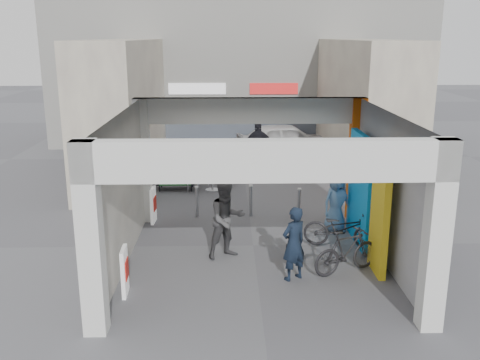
{
  "coord_description": "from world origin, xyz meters",
  "views": [
    {
      "loc": [
        -0.64,
        -12.62,
        5.15
      ],
      "look_at": [
        -0.31,
        1.0,
        1.45
      ],
      "focal_mm": 40.0,
      "sensor_mm": 36.0,
      "label": 1
    }
  ],
  "objects_px": {
    "man_back_turned": "(227,219)",
    "man_elderly": "(336,202)",
    "man_with_dog": "(294,244)",
    "cafe_set": "(209,178)",
    "man_crates": "(258,146)",
    "border_collie": "(294,247)",
    "bicycle_front": "(341,228)",
    "produce_stand": "(176,180)",
    "bicycle_rear": "(347,251)",
    "white_van": "(287,140)"
  },
  "relations": [
    {
      "from": "border_collie",
      "to": "cafe_set",
      "type": "bearing_deg",
      "value": 100.9
    },
    {
      "from": "man_crates",
      "to": "white_van",
      "type": "xyz_separation_m",
      "value": [
        1.37,
        2.33,
        -0.22
      ]
    },
    {
      "from": "man_back_turned",
      "to": "bicycle_front",
      "type": "distance_m",
      "value": 2.94
    },
    {
      "from": "produce_stand",
      "to": "bicycle_rear",
      "type": "height_order",
      "value": "bicycle_rear"
    },
    {
      "from": "white_van",
      "to": "man_elderly",
      "type": "bearing_deg",
      "value": 171.54
    },
    {
      "from": "man_back_turned",
      "to": "bicycle_rear",
      "type": "bearing_deg",
      "value": -46.76
    },
    {
      "from": "cafe_set",
      "to": "white_van",
      "type": "distance_m",
      "value": 5.75
    },
    {
      "from": "bicycle_rear",
      "to": "white_van",
      "type": "xyz_separation_m",
      "value": [
        -0.06,
        11.75,
        0.24
      ]
    },
    {
      "from": "bicycle_front",
      "to": "bicycle_rear",
      "type": "relative_size",
      "value": 1.12
    },
    {
      "from": "white_van",
      "to": "border_collie",
      "type": "bearing_deg",
      "value": 164.13
    },
    {
      "from": "man_with_dog",
      "to": "bicycle_rear",
      "type": "relative_size",
      "value": 0.98
    },
    {
      "from": "man_crates",
      "to": "bicycle_front",
      "type": "xyz_separation_m",
      "value": [
        1.63,
        -7.93,
        -0.48
      ]
    },
    {
      "from": "man_crates",
      "to": "man_elderly",
      "type": "bearing_deg",
      "value": 99.39
    },
    {
      "from": "cafe_set",
      "to": "bicycle_rear",
      "type": "height_order",
      "value": "bicycle_rear"
    },
    {
      "from": "man_with_dog",
      "to": "man_elderly",
      "type": "relative_size",
      "value": 1.01
    },
    {
      "from": "border_collie",
      "to": "bicycle_front",
      "type": "distance_m",
      "value": 1.46
    },
    {
      "from": "produce_stand",
      "to": "man_elderly",
      "type": "height_order",
      "value": "man_elderly"
    },
    {
      "from": "cafe_set",
      "to": "border_collie",
      "type": "relative_size",
      "value": 2.22
    },
    {
      "from": "bicycle_front",
      "to": "border_collie",
      "type": "bearing_deg",
      "value": 133.71
    },
    {
      "from": "man_back_turned",
      "to": "man_elderly",
      "type": "xyz_separation_m",
      "value": [
        2.94,
        1.66,
        -0.13
      ]
    },
    {
      "from": "bicycle_front",
      "to": "bicycle_rear",
      "type": "xyz_separation_m",
      "value": [
        -0.19,
        -1.49,
        0.01
      ]
    },
    {
      "from": "border_collie",
      "to": "bicycle_front",
      "type": "relative_size",
      "value": 0.38
    },
    {
      "from": "produce_stand",
      "to": "bicycle_rear",
      "type": "xyz_separation_m",
      "value": [
        4.42,
        -6.83,
        0.17
      ]
    },
    {
      "from": "man_back_turned",
      "to": "man_crates",
      "type": "bearing_deg",
      "value": 54.69
    },
    {
      "from": "man_elderly",
      "to": "man_crates",
      "type": "height_order",
      "value": "man_crates"
    },
    {
      "from": "produce_stand",
      "to": "border_collie",
      "type": "height_order",
      "value": "produce_stand"
    },
    {
      "from": "produce_stand",
      "to": "border_collie",
      "type": "bearing_deg",
      "value": -61.53
    },
    {
      "from": "man_crates",
      "to": "bicycle_front",
      "type": "bearing_deg",
      "value": 96.88
    },
    {
      "from": "produce_stand",
      "to": "man_with_dog",
      "type": "distance_m",
      "value": 7.83
    },
    {
      "from": "cafe_set",
      "to": "produce_stand",
      "type": "relative_size",
      "value": 1.24
    },
    {
      "from": "border_collie",
      "to": "bicycle_rear",
      "type": "bearing_deg",
      "value": -45.12
    },
    {
      "from": "man_with_dog",
      "to": "man_elderly",
      "type": "bearing_deg",
      "value": -150.04
    },
    {
      "from": "bicycle_front",
      "to": "man_with_dog",
      "type": "bearing_deg",
      "value": 156.58
    },
    {
      "from": "man_elderly",
      "to": "white_van",
      "type": "bearing_deg",
      "value": 68.72
    },
    {
      "from": "cafe_set",
      "to": "man_crates",
      "type": "bearing_deg",
      "value": 52.31
    },
    {
      "from": "cafe_set",
      "to": "white_van",
      "type": "relative_size",
      "value": 0.36
    },
    {
      "from": "border_collie",
      "to": "man_elderly",
      "type": "xyz_separation_m",
      "value": [
        1.35,
        1.82,
        0.53
      ]
    },
    {
      "from": "man_crates",
      "to": "bicycle_front",
      "type": "distance_m",
      "value": 8.11
    },
    {
      "from": "produce_stand",
      "to": "man_back_turned",
      "type": "relative_size",
      "value": 0.68
    },
    {
      "from": "produce_stand",
      "to": "border_collie",
      "type": "xyz_separation_m",
      "value": [
        3.34,
        -6.04,
        -0.05
      ]
    },
    {
      "from": "white_van",
      "to": "cafe_set",
      "type": "bearing_deg",
      "value": 135.12
    },
    {
      "from": "bicycle_rear",
      "to": "white_van",
      "type": "bearing_deg",
      "value": -24.57
    },
    {
      "from": "border_collie",
      "to": "man_back_turned",
      "type": "height_order",
      "value": "man_back_turned"
    },
    {
      "from": "bicycle_rear",
      "to": "white_van",
      "type": "relative_size",
      "value": 0.38
    },
    {
      "from": "man_with_dog",
      "to": "man_crates",
      "type": "relative_size",
      "value": 0.84
    },
    {
      "from": "man_elderly",
      "to": "bicycle_rear",
      "type": "distance_m",
      "value": 2.65
    },
    {
      "from": "cafe_set",
      "to": "bicycle_front",
      "type": "bearing_deg",
      "value": -57.72
    },
    {
      "from": "cafe_set",
      "to": "man_with_dog",
      "type": "xyz_separation_m",
      "value": [
        2.07,
        -7.31,
        0.48
      ]
    },
    {
      "from": "cafe_set",
      "to": "man_crates",
      "type": "xyz_separation_m",
      "value": [
        1.86,
        2.41,
        0.63
      ]
    },
    {
      "from": "man_with_dog",
      "to": "bicycle_rear",
      "type": "bearing_deg",
      "value": 161.14
    }
  ]
}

